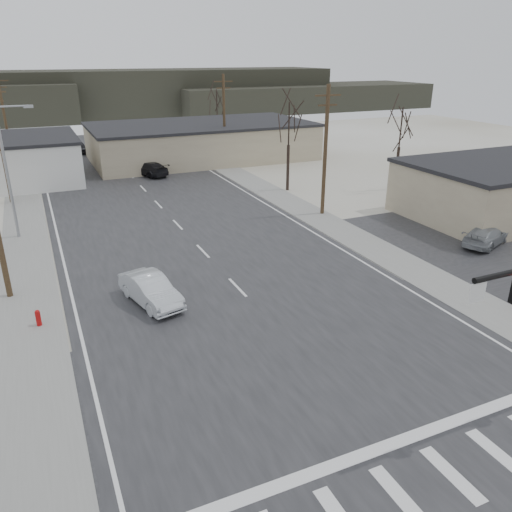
{
  "coord_description": "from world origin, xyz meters",
  "views": [
    {
      "loc": [
        -9.29,
        -15.18,
        12.06
      ],
      "look_at": [
        0.25,
        6.06,
        2.6
      ],
      "focal_mm": 35.0,
      "sensor_mm": 36.0,
      "label": 1
    }
  ],
  "objects_px": {
    "sedan_crossing": "(151,290)",
    "car_far_a": "(149,169)",
    "car_parked_silver": "(486,236)",
    "car_parked_dark_a": "(468,213)",
    "fire_hydrant": "(38,318)",
    "car_far_b": "(80,148)"
  },
  "relations": [
    {
      "from": "sedan_crossing",
      "to": "car_far_a",
      "type": "xyz_separation_m",
      "value": [
        6.61,
        29.13,
        -0.02
      ]
    },
    {
      "from": "sedan_crossing",
      "to": "car_parked_silver",
      "type": "relative_size",
      "value": 1.0
    },
    {
      "from": "car_parked_dark_a",
      "to": "fire_hydrant",
      "type": "bearing_deg",
      "value": 105.65
    },
    {
      "from": "sedan_crossing",
      "to": "car_far_a",
      "type": "height_order",
      "value": "sedan_crossing"
    },
    {
      "from": "sedan_crossing",
      "to": "car_far_a",
      "type": "distance_m",
      "value": 29.87
    },
    {
      "from": "car_far_b",
      "to": "car_parked_dark_a",
      "type": "xyz_separation_m",
      "value": [
        24.08,
        -42.13,
        -0.0
      ]
    },
    {
      "from": "fire_hydrant",
      "to": "sedan_crossing",
      "type": "distance_m",
      "value": 5.44
    },
    {
      "from": "car_far_a",
      "to": "car_parked_dark_a",
      "type": "bearing_deg",
      "value": 103.71
    },
    {
      "from": "car_parked_silver",
      "to": "car_parked_dark_a",
      "type": "bearing_deg",
      "value": -53.57
    },
    {
      "from": "sedan_crossing",
      "to": "car_parked_dark_a",
      "type": "relative_size",
      "value": 1.09
    },
    {
      "from": "car_far_a",
      "to": "car_parked_silver",
      "type": "distance_m",
      "value": 33.96
    },
    {
      "from": "fire_hydrant",
      "to": "car_parked_silver",
      "type": "relative_size",
      "value": 0.19
    },
    {
      "from": "sedan_crossing",
      "to": "car_parked_dark_a",
      "type": "xyz_separation_m",
      "value": [
        25.4,
        3.52,
        -0.05
      ]
    },
    {
      "from": "car_far_b",
      "to": "car_parked_dark_a",
      "type": "height_order",
      "value": "car_parked_dark_a"
    },
    {
      "from": "sedan_crossing",
      "to": "car_parked_dark_a",
      "type": "height_order",
      "value": "sedan_crossing"
    },
    {
      "from": "car_parked_silver",
      "to": "fire_hydrant",
      "type": "bearing_deg",
      "value": 67.73
    },
    {
      "from": "fire_hydrant",
      "to": "car_far_b",
      "type": "height_order",
      "value": "car_far_b"
    },
    {
      "from": "car_far_b",
      "to": "car_parked_silver",
      "type": "bearing_deg",
      "value": -67.51
    },
    {
      "from": "fire_hydrant",
      "to": "car_far_a",
      "type": "relative_size",
      "value": 0.17
    },
    {
      "from": "car_far_b",
      "to": "car_parked_dark_a",
      "type": "distance_m",
      "value": 48.53
    },
    {
      "from": "car_parked_silver",
      "to": "car_far_a",
      "type": "bearing_deg",
      "value": 7.28
    },
    {
      "from": "fire_hydrant",
      "to": "car_parked_silver",
      "type": "xyz_separation_m",
      "value": [
        28.02,
        -0.71,
        0.24
      ]
    }
  ]
}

